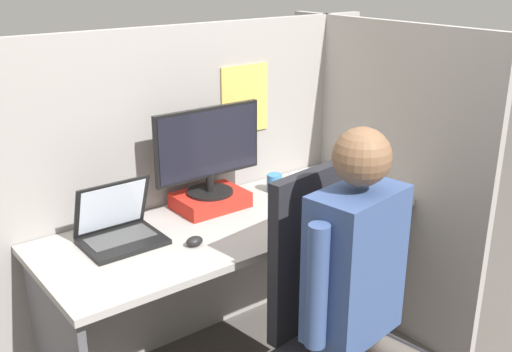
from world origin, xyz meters
TOP-DOWN VIEW (x-y plane):
  - cubicle_panel_back at (0.00, 0.67)m, footprint 2.16×0.05m
  - cubicle_panel_right at (0.86, 0.26)m, footprint 0.04×1.28m
  - desk at (0.00, 0.32)m, footprint 1.66×0.65m
  - paper_box at (0.01, 0.50)m, footprint 0.31×0.23m
  - monitor at (0.01, 0.51)m, footprint 0.53×0.21m
  - laptop at (-0.47, 0.43)m, footprint 0.31×0.25m
  - mouse at (-0.25, 0.22)m, footprint 0.07×0.05m
  - stapler at (0.77, 0.31)m, footprint 0.04×0.17m
  - carrot_toy at (0.14, 0.13)m, footprint 0.04×0.16m
  - office_chair at (0.03, -0.28)m, footprint 0.54×0.58m
  - person at (0.00, -0.45)m, footprint 0.48×0.48m
  - coffee_mug at (0.36, 0.48)m, footprint 0.07×0.07m

SIDE VIEW (x-z plane):
  - office_chair at x=0.03m, z-range 0.00..1.09m
  - desk at x=0.00m, z-range 0.20..0.95m
  - person at x=0.00m, z-range 0.10..1.41m
  - carrot_toy at x=0.14m, z-range 0.75..0.78m
  - mouse at x=-0.25m, z-range 0.75..0.78m
  - cubicle_panel_right at x=0.86m, z-range 0.00..1.55m
  - stapler at x=0.77m, z-range 0.75..0.80m
  - cubicle_panel_back at x=0.00m, z-range 0.00..1.55m
  - paper_box at x=0.01m, z-range 0.75..0.81m
  - coffee_mug at x=0.36m, z-range 0.75..0.83m
  - laptop at x=-0.47m, z-range 0.67..0.92m
  - monitor at x=0.01m, z-range 0.83..1.22m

